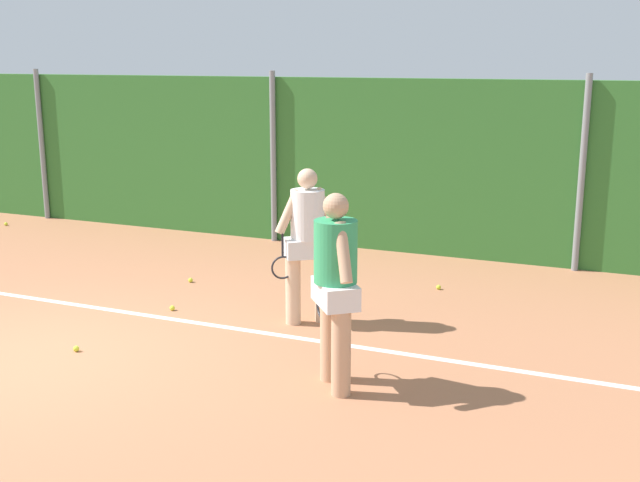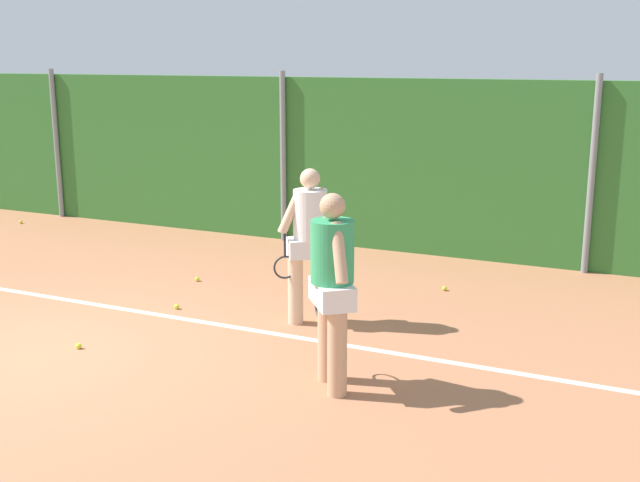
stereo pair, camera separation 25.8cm
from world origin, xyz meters
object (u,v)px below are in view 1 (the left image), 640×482
(player_midcourt, at_px, (307,238))
(tennis_ball_6, at_px, (6,224))
(player_foreground_near, at_px, (335,281))
(tennis_ball_1, at_px, (172,308))
(tennis_ball_0, at_px, (439,287))
(tennis_ball_3, at_px, (76,349))
(tennis_ball_2, at_px, (319,260))
(tennis_ball_4, at_px, (191,280))

(player_midcourt, height_order, tennis_ball_6, player_midcourt)
(player_foreground_near, bearing_deg, player_midcourt, -7.46)
(player_midcourt, distance_m, tennis_ball_1, 2.06)
(tennis_ball_0, distance_m, tennis_ball_3, 4.92)
(player_foreground_near, distance_m, tennis_ball_6, 9.75)
(tennis_ball_2, distance_m, tennis_ball_4, 2.15)
(player_midcourt, distance_m, tennis_ball_3, 2.90)
(player_midcourt, bearing_deg, player_foreground_near, 83.75)
(player_midcourt, height_order, tennis_ball_2, player_midcourt)
(tennis_ball_4, bearing_deg, tennis_ball_6, 160.02)
(tennis_ball_0, bearing_deg, player_foreground_near, -91.81)
(player_foreground_near, distance_m, tennis_ball_2, 4.86)
(player_midcourt, relative_size, tennis_ball_3, 28.55)
(player_midcourt, xyz_separation_m, tennis_ball_4, (-2.24, 0.92, -1.02))
(player_foreground_near, bearing_deg, tennis_ball_1, 24.53)
(tennis_ball_3, height_order, tennis_ball_6, same)
(player_foreground_near, xyz_separation_m, tennis_ball_6, (-8.58, 4.51, -1.05))
(tennis_ball_3, relative_size, tennis_ball_4, 1.00)
(tennis_ball_0, relative_size, tennis_ball_2, 1.00)
(tennis_ball_1, distance_m, tennis_ball_6, 6.59)
(player_foreground_near, xyz_separation_m, tennis_ball_0, (0.11, 3.61, -1.05))
(tennis_ball_1, distance_m, tennis_ball_3, 1.63)
(tennis_ball_6, bearing_deg, tennis_ball_0, -5.91)
(tennis_ball_3, height_order, tennis_ball_4, same)
(tennis_ball_1, bearing_deg, player_midcourt, 8.56)
(tennis_ball_1, height_order, tennis_ball_3, same)
(tennis_ball_4, bearing_deg, tennis_ball_1, -68.40)
(player_midcourt, distance_m, tennis_ball_0, 2.48)
(player_midcourt, distance_m, tennis_ball_4, 2.63)
(player_midcourt, xyz_separation_m, tennis_ball_6, (-7.57, 2.86, -1.02))
(tennis_ball_0, relative_size, tennis_ball_4, 1.00)
(tennis_ball_4, bearing_deg, player_midcourt, -22.30)
(tennis_ball_2, bearing_deg, tennis_ball_1, -105.25)
(tennis_ball_2, bearing_deg, tennis_ball_3, -102.11)
(player_foreground_near, height_order, tennis_ball_6, player_foreground_near)
(player_midcourt, relative_size, tennis_ball_4, 28.55)
(tennis_ball_1, xyz_separation_m, tennis_ball_6, (-5.80, 3.12, 0.00))
(tennis_ball_0, relative_size, tennis_ball_3, 1.00)
(tennis_ball_1, distance_m, tennis_ball_4, 1.27)
(tennis_ball_0, height_order, tennis_ball_2, same)
(tennis_ball_4, height_order, tennis_ball_6, same)
(tennis_ball_1, bearing_deg, tennis_ball_6, 151.69)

